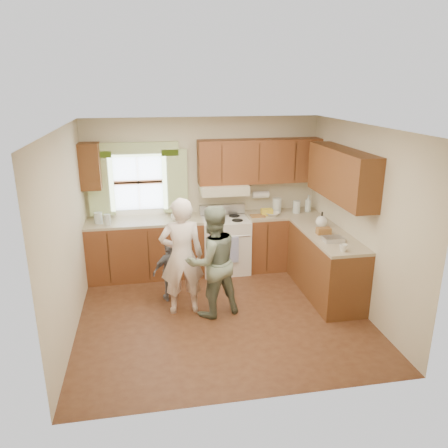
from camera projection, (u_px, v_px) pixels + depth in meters
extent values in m
plane|color=#492616|center=(222.00, 313.00, 5.97)|extent=(3.80, 3.80, 0.00)
plane|color=white|center=(222.00, 127.00, 5.20)|extent=(3.80, 3.80, 0.00)
plane|color=beige|center=(204.00, 194.00, 7.22)|extent=(3.80, 0.00, 3.80)
plane|color=beige|center=(255.00, 286.00, 3.95)|extent=(3.80, 0.00, 3.80)
plane|color=beige|center=(67.00, 235.00, 5.27)|extent=(0.00, 3.50, 3.50)
plane|color=beige|center=(360.00, 219.00, 5.91)|extent=(0.00, 3.50, 3.50)
cube|color=#4A240F|center=(146.00, 249.00, 7.02)|extent=(1.82, 0.60, 0.90)
cube|color=#4A240F|center=(282.00, 241.00, 7.41)|extent=(1.22, 0.60, 0.90)
cube|color=#43260F|center=(325.00, 265.00, 6.41)|extent=(0.60, 1.65, 0.90)
cube|color=tan|center=(144.00, 222.00, 6.88)|extent=(1.82, 0.60, 0.04)
cube|color=tan|center=(283.00, 214.00, 7.26)|extent=(1.22, 0.60, 0.04)
cube|color=tan|center=(328.00, 235.00, 6.26)|extent=(0.60, 1.65, 0.04)
cube|color=#4A240F|center=(260.00, 161.00, 7.05)|extent=(2.00, 0.33, 0.70)
cube|color=#43260F|center=(90.00, 166.00, 6.61)|extent=(0.30, 0.33, 0.70)
cube|color=#43260F|center=(341.00, 174.00, 6.01)|extent=(0.33, 1.65, 0.70)
cube|color=beige|center=(224.00, 189.00, 7.02)|extent=(0.76, 0.45, 0.15)
cube|color=silver|center=(138.00, 182.00, 6.95)|extent=(0.90, 0.03, 0.90)
cube|color=#FFF84B|center=(101.00, 184.00, 6.81)|extent=(0.40, 0.05, 1.02)
cube|color=#FFF84B|center=(175.00, 181.00, 7.00)|extent=(0.40, 0.05, 1.02)
cube|color=#FFF84B|center=(136.00, 150.00, 6.75)|extent=(1.30, 0.05, 0.22)
cylinder|color=white|center=(261.00, 195.00, 7.30)|extent=(0.27, 0.12, 0.12)
imported|color=silver|center=(175.00, 217.00, 6.84)|extent=(0.16, 0.16, 0.11)
imported|color=silver|center=(308.00, 203.00, 7.29)|extent=(0.13, 0.13, 0.29)
imported|color=silver|center=(272.00, 214.00, 7.11)|extent=(0.28, 0.28, 0.05)
imported|color=silver|center=(343.00, 248.00, 5.59)|extent=(0.14, 0.14, 0.10)
cylinder|color=silver|center=(98.00, 218.00, 6.70)|extent=(0.12, 0.12, 0.17)
cylinder|color=silver|center=(107.00, 220.00, 6.63)|extent=(0.10, 0.10, 0.16)
cube|color=olive|center=(258.00, 216.00, 7.07)|extent=(0.23, 0.17, 0.02)
cube|color=yellow|center=(267.00, 212.00, 7.14)|extent=(0.18, 0.13, 0.10)
cylinder|color=silver|center=(277.00, 205.00, 7.27)|extent=(0.15, 0.15, 0.24)
cylinder|color=silver|center=(297.00, 207.00, 7.25)|extent=(0.13, 0.13, 0.20)
sphere|color=silver|center=(322.00, 222.00, 6.52)|extent=(0.18, 0.18, 0.18)
cube|color=olive|center=(324.00, 231.00, 6.23)|extent=(0.20, 0.11, 0.09)
cube|color=silver|center=(333.00, 239.00, 5.95)|extent=(0.27, 0.19, 0.06)
cube|color=silver|center=(225.00, 245.00, 7.22)|extent=(0.76, 0.64, 0.90)
cube|color=#B7B7BC|center=(222.00, 209.00, 7.30)|extent=(0.76, 0.10, 0.16)
cylinder|color=#B7B7BC|center=(229.00, 237.00, 6.85)|extent=(0.68, 0.03, 0.03)
cube|color=#5060BB|center=(232.00, 250.00, 6.90)|extent=(0.22, 0.02, 0.42)
cylinder|color=black|center=(213.00, 217.00, 7.16)|extent=(0.18, 0.18, 0.01)
cylinder|color=black|center=(234.00, 216.00, 7.22)|extent=(0.18, 0.18, 0.01)
cylinder|color=black|center=(215.00, 221.00, 6.93)|extent=(0.18, 0.18, 0.01)
cylinder|color=black|center=(237.00, 220.00, 6.99)|extent=(0.18, 0.18, 0.01)
imported|color=white|center=(182.00, 256.00, 5.79)|extent=(0.59, 0.39, 1.61)
imported|color=#26442E|center=(212.00, 261.00, 5.74)|extent=(0.87, 0.76, 1.52)
imported|color=gray|center=(171.00, 271.00, 6.23)|extent=(0.55, 0.34, 0.88)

